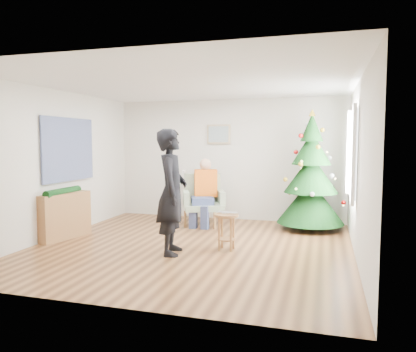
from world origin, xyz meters
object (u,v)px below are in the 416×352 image
(christmas_tree, at_px, (311,176))
(stool, at_px, (226,231))
(armchair, at_px, (203,206))
(standing_man, at_px, (172,192))
(console, at_px, (64,216))

(christmas_tree, relative_size, stool, 4.07)
(christmas_tree, height_order, armchair, christmas_tree)
(stool, relative_size, standing_man, 0.30)
(christmas_tree, relative_size, console, 2.31)
(christmas_tree, distance_m, stool, 2.39)
(armchair, xyz_separation_m, console, (-2.01, -1.78, 0.02))
(stool, xyz_separation_m, armchair, (-0.90, 1.72, 0.09))
(armchair, bearing_deg, stool, -84.27)
(armchair, relative_size, console, 1.03)
(stool, xyz_separation_m, standing_man, (-0.74, -0.43, 0.65))
(christmas_tree, relative_size, armchair, 2.24)
(christmas_tree, xyz_separation_m, standing_man, (-1.94, -2.35, -0.10))
(christmas_tree, bearing_deg, standing_man, -129.53)
(stool, bearing_deg, console, -178.70)
(standing_man, bearing_deg, console, 67.30)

